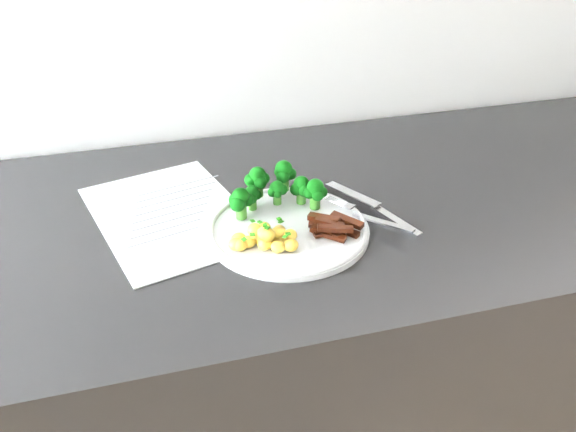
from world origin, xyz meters
TOP-DOWN VIEW (x-y plane):
  - counter at (0.14, 1.66)m, footprint 2.49×0.62m
  - recipe_paper at (-0.08, 1.70)m, footprint 0.29×0.36m
  - plate at (0.08, 1.60)m, footprint 0.25×0.25m
  - broccoli at (0.08, 1.66)m, footprint 0.16×0.09m
  - potatoes at (0.04, 1.56)m, footprint 0.10×0.08m
  - beef_strips at (0.14, 1.57)m, footprint 0.08×0.07m
  - fork at (0.21, 1.58)m, footprint 0.10×0.14m
  - knife at (0.24, 1.60)m, footprint 0.10×0.19m

SIDE VIEW (x-z plane):
  - counter at x=0.14m, z-range 0.00..0.93m
  - recipe_paper at x=-0.08m, z-range 0.94..0.94m
  - plate at x=0.08m, z-range 0.93..0.95m
  - knife at x=0.24m, z-range 0.93..0.95m
  - fork at x=0.21m, z-range 0.94..0.96m
  - beef_strips at x=0.14m, z-range 0.94..0.97m
  - potatoes at x=0.04m, z-range 0.94..0.98m
  - broccoli at x=0.08m, z-range 0.95..1.01m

